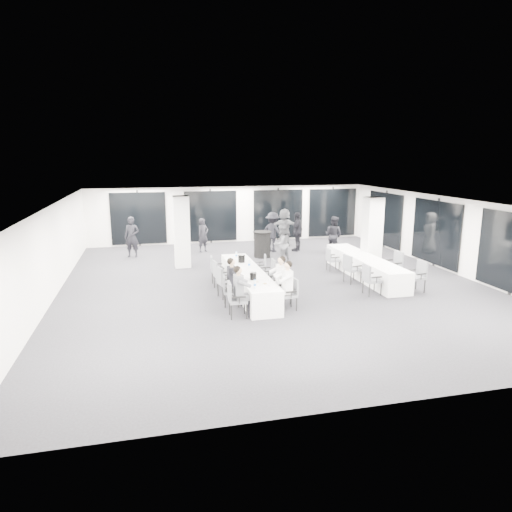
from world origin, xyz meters
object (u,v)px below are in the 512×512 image
Objects in this scene: standing_guest_d at (297,229)px; ice_bucket_near at (253,276)px; banquet_table_main at (248,281)px; standing_guest_g at (132,234)px; chair_side_right_near at (418,274)px; standing_guest_a at (203,233)px; chair_main_right_far at (262,265)px; chair_main_left_near at (235,297)px; standing_guest_b at (281,241)px; standing_guest_h at (333,233)px; chair_main_left_far at (215,268)px; standing_guest_f at (284,225)px; banquet_table_side at (365,267)px; chair_side_right_mid at (395,264)px; standing_guest_c at (273,229)px; chair_main_right_near at (290,292)px; chair_side_left_mid at (351,267)px; chair_side_left_near at (370,278)px; chair_main_left_second at (229,288)px; standing_guest_e at (372,232)px; chair_main_left_mid at (224,280)px; chair_main_right_fourth at (269,272)px; chair_side_right_far at (371,255)px; chair_main_right_second at (284,285)px; ice_bucket_far at (241,258)px; cocktail_table at (262,244)px; chair_side_left_far at (331,258)px; chair_main_right_mid at (276,280)px; chair_main_left_fourth at (219,273)px.

standing_guest_d is 7.96m from ice_bucket_near.
standing_guest_g reaches higher than banquet_table_main.
standing_guest_a is at bearing 31.25° from chair_side_right_near.
chair_main_left_near is at bearing 166.98° from chair_main_right_far.
standing_guest_h is (2.79, 1.26, 0.05)m from standing_guest_b.
banquet_table_main is 2.44× the size of standing_guest_d.
chair_main_left_far is 7.09m from standing_guest_f.
standing_guest_g is (-7.12, -0.82, -0.04)m from standing_guest_f.
chair_side_right_mid is (0.84, -0.62, 0.21)m from banquet_table_side.
standing_guest_d is at bearing -138.82° from standing_guest_c.
chair_main_right_near is at bearing -112.24° from standing_guest_a.
chair_side_left_near is at bearing -10.47° from chair_side_left_mid.
chair_main_left_second is 0.44× the size of standing_guest_e.
chair_main_right_far is (1.66, 1.84, -0.06)m from chair_main_left_mid.
standing_guest_a is 0.85× the size of standing_guest_f.
chair_side_left_mid is at bearing -89.09° from chair_main_right_fourth.
standing_guest_e is at bearing -22.64° from chair_side_right_far.
standing_guest_a is 4.13m from standing_guest_b.
chair_side_left_mid is at bearing 20.94° from ice_bucket_near.
chair_main_left_near is 1.08× the size of chair_main_left_far.
chair_side_right_mid reaches higher than chair_main_right_second.
chair_main_left_second is at bearing 60.52° from chair_main_right_near.
banquet_table_side is 1.06m from chair_side_right_mid.
chair_main_right_fourth is 1.87m from ice_bucket_near.
standing_guest_d is 7.64× the size of ice_bucket_far.
cocktail_table is 1.14× the size of chair_side_left_mid.
chair_main_left_mid reaches higher than chair_main_left_second.
chair_main_right_near is (1.66, -1.53, -0.04)m from chair_main_left_mid.
chair_main_right_second is at bearing -38.57° from chair_side_left_far.
chair_main_left_mid is 1.06× the size of chair_side_right_far.
standing_guest_a is at bearing -156.39° from chair_side_left_mid.
chair_side_right_mid is at bearing -175.01° from chair_side_right_far.
banquet_table_side is at bearing 49.21° from standing_guest_d.
standing_guest_f is at bearing 179.76° from chair_side_left_near.
chair_side_right_near is at bearing -111.76° from chair_main_right_mid.
chair_main_left_far is 3.76m from standing_guest_b.
chair_main_right_second is (0.01, 0.63, 0.04)m from chair_main_right_near.
ice_bucket_far is (-4.51, 0.20, 0.51)m from banquet_table_side.
standing_guest_h is 6.26m from ice_bucket_far.
chair_main_left_far is 0.45× the size of standing_guest_d.
standing_guest_g is at bearing -142.77° from chair_main_left_far.
standing_guest_b reaches higher than chair_main_right_near.
chair_side_right_mid is at bearing 80.08° from chair_main_left_fourth.
standing_guest_g is at bearing -117.44° from chair_side_left_far.
banquet_table_main is at bearing 104.47° from standing_guest_e.
standing_guest_c reaches higher than standing_guest_h.
chair_main_left_fourth is at bearing -104.23° from chair_side_left_mid.
cocktail_table is 5.07m from chair_side_left_mid.
chair_side_right_near is 3.74× the size of ice_bucket_far.
standing_guest_h is at bearing 11.99° from chair_side_right_far.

